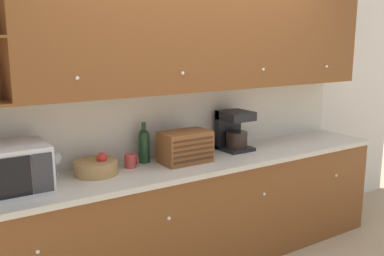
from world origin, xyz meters
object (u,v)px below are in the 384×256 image
Objects in this scene: wine_glass at (56,160)px; wine_bottle at (144,144)px; microwave at (2,171)px; fruit_basket at (96,167)px; bread_box at (185,147)px; coffee_maker at (233,130)px; mug_blue_second at (131,161)px; mug at (206,144)px.

wine_glass is 0.54× the size of wine_bottle.
microwave reaches higher than fruit_basket.
bread_box is (0.94, -0.20, 0.01)m from wine_glass.
fruit_basket is 0.45m from wine_bottle.
fruit_basket is at bearing -178.41° from coffee_maker.
coffee_maker reaches higher than microwave.
wine_bottle is at bearing 11.92° from fruit_basket.
bread_box is 1.13× the size of coffee_maker.
coffee_maker reaches higher than wine_glass.
bread_box is at bearing -6.70° from fruit_basket.
wine_glass is 0.56× the size of fruit_basket.
mug_blue_second is 0.32× the size of wine_bottle.
microwave is 5.36× the size of mug_blue_second.
wine_bottle is 0.93× the size of coffee_maker.
coffee_maker is (0.99, 0.01, 0.12)m from mug_blue_second.
wine_glass is 1.30m from mug.
bread_box is at bearing -14.21° from mug_blue_second.
fruit_basket is (0.24, -0.12, -0.06)m from wine_glass.
wine_glass is 0.54m from mug_blue_second.
fruit_basket is 0.91× the size of coffee_maker.
mug is (1.30, 0.02, -0.06)m from wine_glass.
microwave is 0.64m from fruit_basket.
microwave is 1.71× the size of wine_bottle.
mug_blue_second is 0.44m from bread_box.
mug_blue_second is 0.30× the size of coffee_maker.
coffee_maker reaches higher than mug.
coffee_maker is at bearing -25.61° from mug.
bread_box is (0.70, -0.08, 0.07)m from fruit_basket.
mug_blue_second is 0.95× the size of mug.
bread_box is (0.42, -0.11, 0.07)m from mug_blue_second.
mug_blue_second is 0.26× the size of bread_box.
mug_blue_second is at bearing -155.90° from wine_bottle.
mug_blue_second is at bearing 6.25° from microwave.
bread_box reaches higher than mug_blue_second.
fruit_basket is at bearing -175.11° from mug_blue_second.
mug is 0.31× the size of coffee_maker.
wine_bottle reaches higher than fruit_basket.
coffee_maker is (0.84, -0.06, 0.03)m from wine_bottle.
wine_bottle is (0.15, 0.07, 0.09)m from mug_blue_second.
mug is at bearing 7.53° from fruit_basket.
microwave is 1.33m from bread_box.
fruit_basket is 1.28m from coffee_maker.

